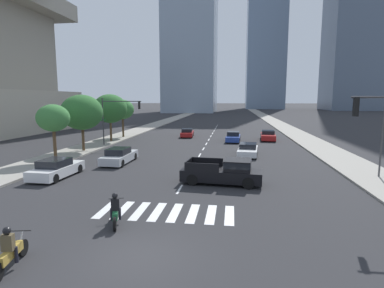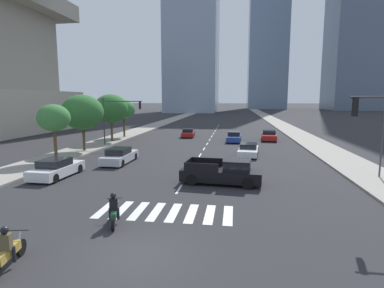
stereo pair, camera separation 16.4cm
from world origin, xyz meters
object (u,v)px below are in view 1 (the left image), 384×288
at_px(street_tree_nearest, 53,118).
at_px(pickup_truck, 226,172).
at_px(traffic_signal_far, 117,113).
at_px(street_tree_fourth, 122,110).
at_px(sedan_white_0, 56,169).
at_px(sedan_blue_5, 233,137).
at_px(sedan_silver_4, 119,156).
at_px(motorcycle_trailing, 116,212).
at_px(sedan_red_3, 187,133).
at_px(motorcycle_lead, 10,252).
at_px(sedan_red_2, 268,136).
at_px(street_tree_third, 110,109).
at_px(sedan_white_1, 248,150).
at_px(street_tree_second, 82,112).

bearing_deg(street_tree_nearest, pickup_truck, -19.18).
bearing_deg(traffic_signal_far, street_tree_fourth, 105.87).
bearing_deg(sedan_white_0, sedan_blue_5, -28.75).
bearing_deg(sedan_silver_4, sedan_blue_5, -32.01).
height_order(motorcycle_trailing, sedan_silver_4, motorcycle_trailing).
bearing_deg(sedan_red_3, street_tree_fourth, 101.01).
height_order(sedan_silver_4, street_tree_nearest, street_tree_nearest).
bearing_deg(street_tree_nearest, sedan_blue_5, 44.32).
xyz_separation_m(motorcycle_lead, sedan_red_2, (12.11, 34.44, 0.03)).
relative_size(motorcycle_lead, street_tree_fourth, 0.42).
height_order(sedan_white_0, street_tree_third, street_tree_third).
bearing_deg(sedan_red_2, traffic_signal_far, -62.60).
height_order(pickup_truck, street_tree_third, street_tree_third).
xyz_separation_m(sedan_white_0, street_tree_fourth, (-3.21, 22.78, 3.47)).
bearing_deg(street_tree_nearest, sedan_red_2, 40.59).
bearing_deg(street_tree_third, motorcycle_lead, -74.08).
height_order(sedan_white_1, street_tree_second, street_tree_second).
height_order(sedan_red_2, sedan_silver_4, sedan_silver_4).
relative_size(motorcycle_trailing, street_tree_nearest, 0.41).
relative_size(motorcycle_trailing, sedan_white_0, 0.44).
bearing_deg(sedan_blue_5, sedan_red_3, -120.12).
xyz_separation_m(sedan_silver_4, sedan_blue_5, (9.96, 15.30, -0.02)).
bearing_deg(street_tree_nearest, street_tree_fourth, 90.00).
distance_m(motorcycle_lead, sedan_silver_4, 17.17).
height_order(sedan_white_0, sedan_silver_4, sedan_white_0).
bearing_deg(pickup_truck, street_tree_nearest, 166.44).
distance_m(motorcycle_trailing, pickup_truck, 8.85).
bearing_deg(sedan_red_2, sedan_white_1, -11.09).
distance_m(motorcycle_lead, sedan_red_3, 36.72).
relative_size(sedan_red_2, sedan_blue_5, 1.08).
height_order(sedan_white_1, sedan_blue_5, sedan_blue_5).
distance_m(sedan_silver_4, traffic_signal_far, 10.76).
relative_size(sedan_white_0, sedan_silver_4, 0.95).
distance_m(street_tree_second, street_tree_third, 7.63).
bearing_deg(motorcycle_lead, traffic_signal_far, 2.47).
distance_m(traffic_signal_far, street_tree_third, 3.96).
distance_m(pickup_truck, sedan_red_3, 26.03).
bearing_deg(street_tree_third, traffic_signal_far, -55.60).
distance_m(sedan_white_0, sedan_blue_5, 24.28).
bearing_deg(street_tree_nearest, traffic_signal_far, 77.08).
xyz_separation_m(motorcycle_lead, sedan_silver_4, (-2.59, 16.97, 0.04)).
bearing_deg(sedan_silver_4, traffic_signal_far, 22.11).
xyz_separation_m(pickup_truck, sedan_red_2, (5.26, 22.99, -0.20)).
relative_size(sedan_silver_4, street_tree_second, 0.81).
relative_size(motorcycle_lead, traffic_signal_far, 0.40).
height_order(traffic_signal_far, street_tree_second, street_tree_second).
relative_size(sedan_red_3, street_tree_third, 0.73).
bearing_deg(sedan_white_1, sedan_red_2, 170.40).
height_order(pickup_truck, street_tree_second, street_tree_second).
xyz_separation_m(motorcycle_trailing, traffic_signal_far, (-8.36, 22.50, 3.43)).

